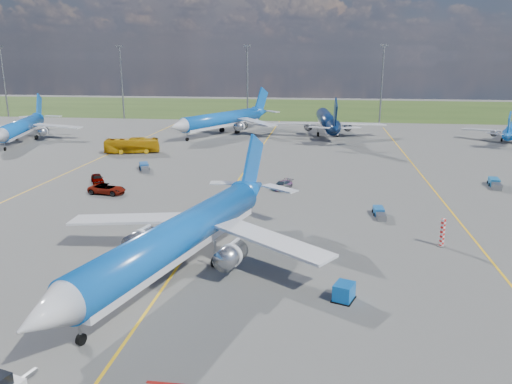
# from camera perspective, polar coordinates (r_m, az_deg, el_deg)

# --- Properties ---
(ground) EXTENTS (400.00, 400.00, 0.00)m
(ground) POSITION_cam_1_polar(r_m,az_deg,el_deg) (49.23, -8.64, -8.03)
(ground) COLOR #555553
(ground) RESTS_ON ground
(grass_strip) EXTENTS (400.00, 80.00, 0.01)m
(grass_strip) POSITION_cam_1_polar(r_m,az_deg,el_deg) (194.72, 3.76, 9.54)
(grass_strip) COLOR #2D4719
(grass_strip) RESTS_ON ground
(taxiway_lines) EXTENTS (60.25, 160.00, 0.02)m
(taxiway_lines) POSITION_cam_1_polar(r_m,az_deg,el_deg) (74.74, -2.66, 0.27)
(taxiway_lines) COLOR yellow
(taxiway_lines) RESTS_ON ground
(floodlight_masts) EXTENTS (202.20, 0.50, 22.70)m
(floodlight_masts) POSITION_cam_1_polar(r_m,az_deg,el_deg) (153.50, 6.59, 12.64)
(floodlight_masts) COLOR slate
(floodlight_masts) RESTS_ON ground
(warning_post) EXTENTS (0.50, 0.50, 3.00)m
(warning_post) POSITION_cam_1_polar(r_m,az_deg,el_deg) (55.81, 20.53, -4.37)
(warning_post) COLOR red
(warning_post) RESTS_ON ground
(bg_jet_nw) EXTENTS (37.15, 43.30, 9.72)m
(bg_jet_nw) POSITION_cam_1_polar(r_m,az_deg,el_deg) (129.96, -25.05, 5.28)
(bg_jet_nw) COLOR blue
(bg_jet_nw) RESTS_ON ground
(bg_jet_nnw) EXTENTS (46.31, 50.58, 10.71)m
(bg_jet_nnw) POSITION_cam_1_polar(r_m,az_deg,el_deg) (129.24, -3.78, 6.63)
(bg_jet_nnw) COLOR blue
(bg_jet_nnw) RESTS_ON ground
(bg_jet_n) EXTENTS (33.55, 42.11, 10.37)m
(bg_jet_n) POSITION_cam_1_polar(r_m,az_deg,el_deg) (128.96, 8.09, 6.49)
(bg_jet_n) COLOR #071B40
(bg_jet_n) RESTS_ON ground
(bg_jet_ne) EXTENTS (33.09, 36.87, 7.92)m
(bg_jet_ne) POSITION_cam_1_polar(r_m,az_deg,el_deg) (132.81, 27.13, 5.22)
(bg_jet_ne) COLOR blue
(bg_jet_ne) RESTS_ON ground
(main_airliner) EXTENTS (39.10, 45.59, 10.23)m
(main_airliner) POSITION_cam_1_polar(r_m,az_deg,el_deg) (47.25, -8.63, -9.06)
(main_airliner) COLOR blue
(main_airliner) RESTS_ON ground
(uld_container) EXTENTS (1.97, 2.18, 1.44)m
(uld_container) POSITION_cam_1_polar(r_m,az_deg,el_deg) (42.17, 10.02, -11.17)
(uld_container) COLOR blue
(uld_container) RESTS_ON ground
(apron_bus) EXTENTS (11.42, 5.47, 3.10)m
(apron_bus) POSITION_cam_1_polar(r_m,az_deg,el_deg) (106.13, -13.99, 5.17)
(apron_bus) COLOR #CB920B
(apron_bus) RESTS_ON ground
(service_car_a) EXTENTS (3.63, 4.48, 1.43)m
(service_car_a) POSITION_cam_1_polar(r_m,az_deg,el_deg) (82.37, -17.68, 1.48)
(service_car_a) COLOR #999999
(service_car_a) RESTS_ON ground
(service_car_b) EXTENTS (5.61, 3.07, 1.49)m
(service_car_b) POSITION_cam_1_polar(r_m,az_deg,el_deg) (75.35, -16.66, 0.34)
(service_car_b) COLOR #999999
(service_car_b) RESTS_ON ground
(service_car_c) EXTENTS (3.48, 4.60, 1.24)m
(service_car_c) POSITION_cam_1_polar(r_m,az_deg,el_deg) (75.11, 3.01, 0.82)
(service_car_c) COLOR #999999
(service_car_c) RESTS_ON ground
(baggage_tug_w) EXTENTS (1.31, 4.24, 0.94)m
(baggage_tug_w) POSITION_cam_1_polar(r_m,az_deg,el_deg) (64.08, 13.93, -2.34)
(baggage_tug_w) COLOR #1A599E
(baggage_tug_w) RESTS_ON ground
(baggage_tug_c) EXTENTS (3.32, 5.17, 1.14)m
(baggage_tug_c) POSITION_cam_1_polar(r_m,az_deg,el_deg) (89.51, -12.64, 2.77)
(baggage_tug_c) COLOR #174A8F
(baggage_tug_c) RESTS_ON ground
(baggage_tug_e) EXTENTS (1.98, 5.09, 1.11)m
(baggage_tug_e) POSITION_cam_1_polar(r_m,az_deg,el_deg) (84.57, 25.63, 0.89)
(baggage_tug_e) COLOR #19609B
(baggage_tug_e) RESTS_ON ground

